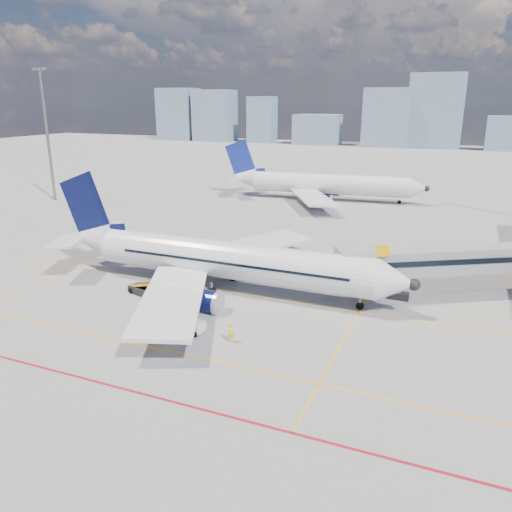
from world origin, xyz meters
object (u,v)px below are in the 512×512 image
(main_aircraft, at_px, (216,259))
(second_aircraft, at_px, (320,184))
(ramp_worker, at_px, (231,333))
(cargo_dolly, at_px, (174,314))
(belt_loader, at_px, (147,290))
(baggage_tug, at_px, (189,323))

(main_aircraft, relative_size, second_aircraft, 1.00)
(second_aircraft, distance_m, ramp_worker, 64.95)
(ramp_worker, bearing_deg, main_aircraft, 53.33)
(cargo_dolly, relative_size, ramp_worker, 2.03)
(cargo_dolly, height_order, belt_loader, belt_loader)
(main_aircraft, relative_size, baggage_tug, 15.89)
(main_aircraft, xyz_separation_m, baggage_tug, (2.82, -10.69, -2.40))
(cargo_dolly, distance_m, ramp_worker, 6.44)
(second_aircraft, bearing_deg, main_aircraft, -92.19)
(belt_loader, xyz_separation_m, ramp_worker, (12.62, -6.03, 0.21))
(belt_loader, bearing_deg, main_aircraft, 57.81)
(main_aircraft, relative_size, cargo_dolly, 12.08)
(second_aircraft, distance_m, belt_loader, 58.12)
(second_aircraft, relative_size, cargo_dolly, 12.08)
(second_aircraft, relative_size, belt_loader, 6.78)
(ramp_worker, bearing_deg, second_aircraft, 30.06)
(cargo_dolly, xyz_separation_m, belt_loader, (-6.31, 4.77, -0.34))
(main_aircraft, xyz_separation_m, cargo_dolly, (0.73, -9.75, -2.24))
(baggage_tug, relative_size, cargo_dolly, 0.76)
(main_aircraft, relative_size, ramp_worker, 24.51)
(main_aircraft, distance_m, cargo_dolly, 10.03)
(second_aircraft, relative_size, baggage_tug, 15.89)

